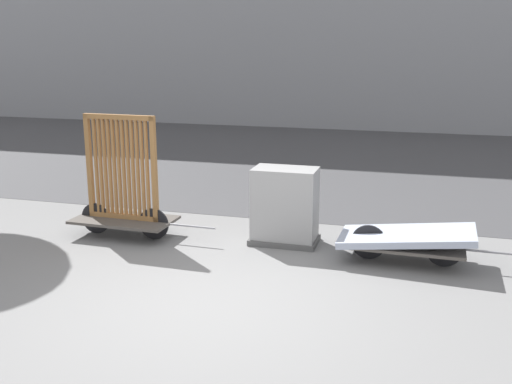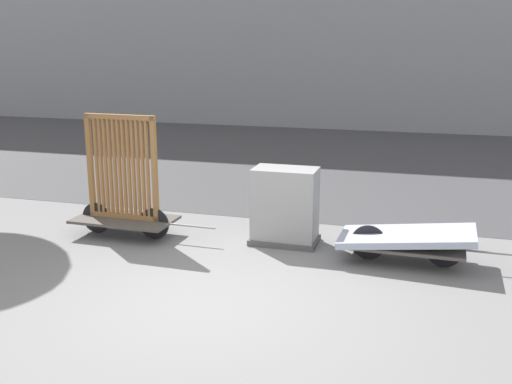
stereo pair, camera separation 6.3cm
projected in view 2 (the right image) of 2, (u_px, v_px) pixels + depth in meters
The scene contains 5 objects.
ground_plane at pixel (208, 304), 6.62m from camera, with size 60.00×60.00×0.00m, color slate.
road_strip at pixel (332, 160), 14.65m from camera, with size 56.00×10.64×0.01m.
bike_cart_with_bedframe at pixel (124, 195), 8.79m from camera, with size 2.19×0.82×1.81m.
bike_cart_with_mattress at pixel (406, 239), 7.76m from camera, with size 2.31×0.88×0.51m.
utility_cabinet at pixel (285, 209), 8.51m from camera, with size 0.96×0.60×1.09m.
Camera 2 is at (2.22, -5.72, 2.81)m, focal length 42.00 mm.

